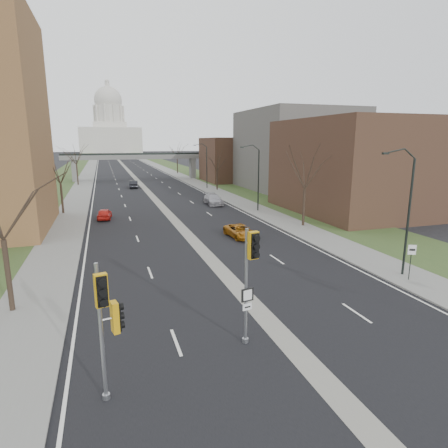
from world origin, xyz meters
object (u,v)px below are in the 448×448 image
car_left_far (134,184)px  car_right_near (240,231)px  car_right_mid (213,199)px  speed_limit_sign (411,256)px  signal_pole_median (250,267)px  signal_pole_left (107,313)px  car_left_near (104,214)px

car_left_far → car_right_near: bearing=104.3°
car_left_far → car_right_mid: bearing=117.1°
speed_limit_sign → car_right_mid: size_ratio=0.46×
signal_pole_median → car_right_near: bearing=59.9°
car_left_far → car_right_mid: car_right_mid is taller
signal_pole_left → speed_limit_sign: size_ratio=2.16×
signal_pole_left → car_right_near: 24.49m
speed_limit_sign → car_right_mid: speed_limit_sign is taller
car_right_mid → signal_pole_left: bearing=-109.9°
signal_pole_median → car_left_far: signal_pole_median is taller
signal_pole_median → car_right_mid: signal_pole_median is taller
car_right_near → car_right_mid: bearing=76.8°
signal_pole_left → car_right_near: bearing=45.4°
car_left_far → car_right_near: 44.45m
speed_limit_sign → car_left_far: (-13.40, 58.50, -1.04)m
car_right_near → car_left_far: bearing=93.9°
speed_limit_sign → car_right_near: speed_limit_sign is taller
speed_limit_sign → car_right_mid: 34.25m
signal_pole_left → car_left_near: signal_pole_left is taller
speed_limit_sign → car_left_near: bearing=148.5°
signal_pole_median → signal_pole_left: bearing=-173.1°
signal_pole_median → car_right_mid: size_ratio=1.04×
signal_pole_median → car_left_far: size_ratio=1.22×
speed_limit_sign → car_right_mid: (-3.82, 34.02, -1.02)m
car_left_near → signal_pole_left: bearing=95.5°
car_right_near → speed_limit_sign: bearing=-69.9°
signal_pole_left → car_right_near: size_ratio=1.17×
signal_pole_left → car_right_mid: bearing=55.5°
signal_pole_median → car_left_near: size_ratio=1.43×
car_right_mid → car_right_near: bearing=-97.4°
signal_pole_median → car_left_near: 32.81m
speed_limit_sign → car_right_near: size_ratio=0.54×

